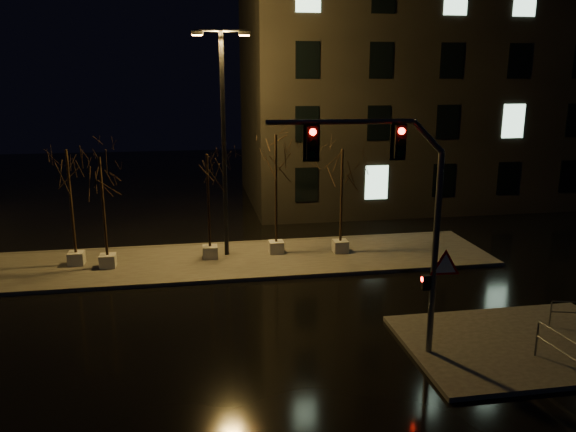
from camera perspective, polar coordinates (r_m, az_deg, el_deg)
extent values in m
plane|color=black|center=(19.54, -2.68, -10.17)|extent=(90.00, 90.00, 0.00)
cube|color=#3F3D38|center=(25.08, -4.38, -4.43)|extent=(22.00, 5.00, 0.15)
cube|color=#3F3D38|center=(18.89, 22.53, -11.94)|extent=(7.00, 5.00, 0.15)
cube|color=black|center=(39.16, 14.98, 12.86)|extent=(25.00, 12.00, 15.00)
cube|color=beige|center=(25.72, -20.70, -4.03)|extent=(0.65, 0.65, 0.55)
cylinder|color=black|center=(25.10, -21.18, 1.34)|extent=(0.11, 0.11, 4.39)
cube|color=beige|center=(24.93, -17.84, -4.35)|extent=(0.65, 0.65, 0.55)
cylinder|color=black|center=(24.32, -18.25, 0.90)|extent=(0.11, 0.11, 4.14)
cube|color=beige|center=(25.15, -7.91, -3.63)|extent=(0.65, 0.65, 0.55)
cylinder|color=black|center=(24.55, -8.10, 1.52)|extent=(0.11, 0.11, 4.08)
cube|color=beige|center=(25.61, -1.20, -3.17)|extent=(0.65, 0.65, 0.55)
cylinder|color=black|center=(24.95, -1.23, 2.74)|extent=(0.11, 0.11, 4.83)
cube|color=beige|center=(25.84, 5.33, -3.07)|extent=(0.65, 0.65, 0.55)
cylinder|color=black|center=(25.25, 5.45, 2.04)|extent=(0.11, 0.11, 4.16)
cylinder|color=#575A5F|center=(16.35, 14.69, -3.95)|extent=(0.18, 0.18, 5.88)
cylinder|color=#575A5F|center=(14.85, 5.37, 9.51)|extent=(3.92, 0.39, 0.14)
cube|color=black|center=(15.30, 11.29, 7.40)|extent=(0.31, 0.23, 0.88)
cube|color=black|center=(14.78, 2.46, 7.43)|extent=(0.31, 0.23, 0.88)
cube|color=black|center=(16.53, 13.82, -6.57)|extent=(0.23, 0.19, 0.44)
cone|color=red|center=(16.50, 15.65, -4.92)|extent=(1.02, 0.10, 1.02)
sphere|color=#FF0C07|center=(15.65, 15.50, 8.40)|extent=(0.18, 0.18, 0.18)
cylinder|color=black|center=(24.55, -6.53, 6.88)|extent=(0.19, 0.19, 9.66)
cylinder|color=black|center=(24.43, -6.86, 18.20)|extent=(2.13, 0.24, 0.10)
cube|color=orange|center=(24.45, -9.22, 17.78)|extent=(0.50, 0.30, 0.19)
cube|color=orange|center=(24.43, -4.46, 17.91)|extent=(0.50, 0.30, 0.19)
cylinder|color=#575A5F|center=(20.18, 25.10, -9.02)|extent=(0.05, 0.05, 0.81)
cylinder|color=#575A5F|center=(17.99, 23.94, -11.38)|extent=(0.06, 0.06, 1.02)
cylinder|color=#575A5F|center=(16.99, 26.51, -11.09)|extent=(0.24, 2.25, 0.05)
cylinder|color=#575A5F|center=(17.18, 26.34, -12.46)|extent=(0.24, 2.25, 0.05)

